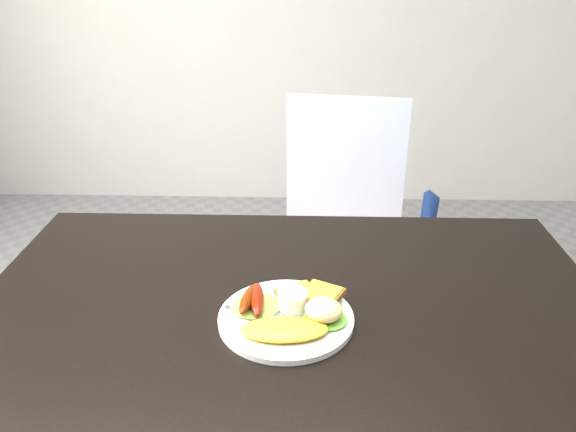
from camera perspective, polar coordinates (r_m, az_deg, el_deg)
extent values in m
cube|color=black|center=(1.07, 0.29, -10.21)|extent=(1.20, 0.80, 0.04)
cube|color=#A2704E|center=(1.85, 5.89, -3.88)|extent=(0.45, 0.45, 0.05)
imported|color=navy|center=(1.83, 11.55, 8.58)|extent=(0.66, 0.50, 1.68)
cylinder|color=white|center=(1.02, -0.21, -10.37)|extent=(0.24, 0.24, 0.01)
ellipsoid|color=olive|center=(1.04, -3.29, -9.07)|extent=(0.11, 0.10, 0.01)
ellipsoid|color=#47841B|center=(1.00, 3.78, -10.34)|extent=(0.10, 0.10, 0.01)
ellipsoid|color=gold|center=(0.97, -0.36, -11.44)|extent=(0.15, 0.08, 0.02)
ellipsoid|color=#672500|center=(1.02, -4.13, -8.46)|extent=(0.03, 0.09, 0.02)
ellipsoid|color=#6D0F01|center=(1.02, -3.15, -8.43)|extent=(0.04, 0.11, 0.03)
cylinder|color=white|center=(1.03, 0.46, -8.52)|extent=(0.07, 0.07, 0.03)
cube|color=olive|center=(1.06, 1.04, -8.09)|extent=(0.09, 0.09, 0.01)
cube|color=olive|center=(1.04, 3.41, -8.03)|extent=(0.09, 0.09, 0.01)
ellipsoid|color=#F2F0B1|center=(0.99, 3.64, -9.48)|extent=(0.08, 0.08, 0.04)
cube|color=#ADAFB7|center=(1.02, -2.42, -9.84)|extent=(0.15, 0.04, 0.00)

